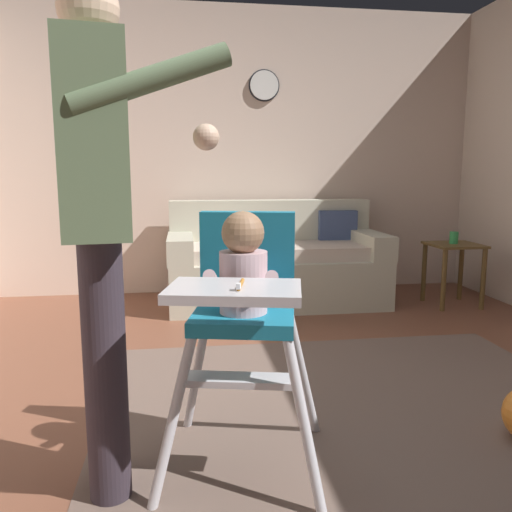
{
  "coord_description": "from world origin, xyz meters",
  "views": [
    {
      "loc": [
        -0.51,
        -2.07,
        1.09
      ],
      "look_at": [
        -0.25,
        -0.3,
        0.8
      ],
      "focal_mm": 35.84,
      "sensor_mm": 36.0,
      "label": 1
    }
  ],
  "objects_px": {
    "couch": "(276,263)",
    "adult_standing": "(100,216)",
    "wall_clock": "(264,85)",
    "sippy_cup": "(454,238)",
    "side_table": "(454,260)",
    "high_chair": "(244,291)"
  },
  "relations": [
    {
      "from": "sippy_cup",
      "to": "wall_clock",
      "type": "bearing_deg",
      "value": 150.99
    },
    {
      "from": "couch",
      "to": "side_table",
      "type": "xyz_separation_m",
      "value": [
        1.44,
        -0.33,
        0.05
      ]
    },
    {
      "from": "couch",
      "to": "sippy_cup",
      "type": "relative_size",
      "value": 17.97
    },
    {
      "from": "adult_standing",
      "to": "wall_clock",
      "type": "relative_size",
      "value": 6.03
    },
    {
      "from": "wall_clock",
      "to": "high_chair",
      "type": "bearing_deg",
      "value": -100.44
    },
    {
      "from": "couch",
      "to": "high_chair",
      "type": "bearing_deg",
      "value": -13.03
    },
    {
      "from": "sippy_cup",
      "to": "wall_clock",
      "type": "height_order",
      "value": "wall_clock"
    },
    {
      "from": "side_table",
      "to": "wall_clock",
      "type": "height_order",
      "value": "wall_clock"
    },
    {
      "from": "couch",
      "to": "wall_clock",
      "type": "distance_m",
      "value": 1.62
    },
    {
      "from": "high_chair",
      "to": "side_table",
      "type": "bearing_deg",
      "value": 149.11
    },
    {
      "from": "adult_standing",
      "to": "sippy_cup",
      "type": "height_order",
      "value": "adult_standing"
    },
    {
      "from": "high_chair",
      "to": "sippy_cup",
      "type": "bearing_deg",
      "value": 149.26
    },
    {
      "from": "couch",
      "to": "high_chair",
      "type": "distance_m",
      "value": 2.55
    },
    {
      "from": "high_chair",
      "to": "adult_standing",
      "type": "xyz_separation_m",
      "value": [
        -0.48,
        -0.06,
        0.28
      ]
    },
    {
      "from": "high_chair",
      "to": "sippy_cup",
      "type": "relative_size",
      "value": 9.71
    },
    {
      "from": "couch",
      "to": "adult_standing",
      "type": "xyz_separation_m",
      "value": [
        -1.05,
        -2.52,
        0.62
      ]
    },
    {
      "from": "couch",
      "to": "wall_clock",
      "type": "xyz_separation_m",
      "value": [
        -0.03,
        0.48,
        1.54
      ]
    },
    {
      "from": "sippy_cup",
      "to": "wall_clock",
      "type": "xyz_separation_m",
      "value": [
        -1.46,
        0.81,
        1.31
      ]
    },
    {
      "from": "side_table",
      "to": "sippy_cup",
      "type": "relative_size",
      "value": 5.2
    },
    {
      "from": "high_chair",
      "to": "side_table",
      "type": "xyz_separation_m",
      "value": [
        2.01,
        2.13,
        -0.3
      ]
    },
    {
      "from": "couch",
      "to": "sippy_cup",
      "type": "height_order",
      "value": "couch"
    },
    {
      "from": "side_table",
      "to": "couch",
      "type": "bearing_deg",
      "value": 167.0
    }
  ]
}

